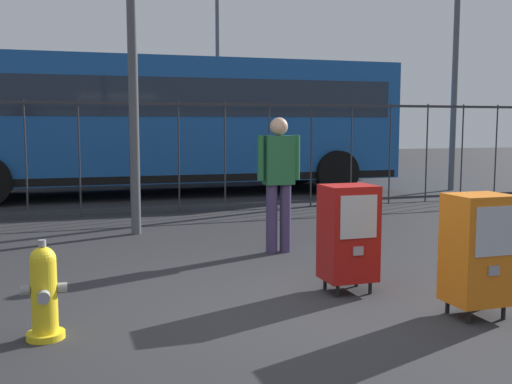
{
  "coord_description": "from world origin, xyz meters",
  "views": [
    {
      "loc": [
        -1.58,
        -4.61,
        1.58
      ],
      "look_at": [
        0.3,
        1.2,
        0.9
      ],
      "focal_mm": 42.39,
      "sensor_mm": 36.0,
      "label": 1
    }
  ],
  "objects_px": {
    "street_light_near_left": "(218,46)",
    "street_light_far_right": "(457,14)",
    "fire_hydrant": "(44,293)",
    "bus_near": "(166,119)",
    "pedestrian": "(279,177)",
    "bus_far": "(194,120)",
    "newspaper_box_secondary": "(348,233)",
    "newspaper_box_primary": "(478,249)"
  },
  "relations": [
    {
      "from": "newspaper_box_secondary",
      "to": "bus_near",
      "type": "distance_m",
      "value": 8.73
    },
    {
      "from": "newspaper_box_primary",
      "to": "newspaper_box_secondary",
      "type": "xyz_separation_m",
      "value": [
        -0.67,
        1.0,
        0.0
      ]
    },
    {
      "from": "pedestrian",
      "to": "bus_far",
      "type": "height_order",
      "value": "bus_far"
    },
    {
      "from": "newspaper_box_primary",
      "to": "street_light_near_left",
      "type": "height_order",
      "value": "street_light_near_left"
    },
    {
      "from": "bus_near",
      "to": "pedestrian",
      "type": "bearing_deg",
      "value": -86.91
    },
    {
      "from": "pedestrian",
      "to": "street_light_far_right",
      "type": "distance_m",
      "value": 9.03
    },
    {
      "from": "pedestrian",
      "to": "bus_far",
      "type": "distance_m",
      "value": 10.64
    },
    {
      "from": "bus_far",
      "to": "fire_hydrant",
      "type": "bearing_deg",
      "value": -99.55
    },
    {
      "from": "newspaper_box_primary",
      "to": "street_light_far_right",
      "type": "xyz_separation_m",
      "value": [
        5.75,
        8.34,
        3.6
      ]
    },
    {
      "from": "pedestrian",
      "to": "street_light_far_right",
      "type": "height_order",
      "value": "street_light_far_right"
    },
    {
      "from": "newspaper_box_secondary",
      "to": "newspaper_box_primary",
      "type": "bearing_deg",
      "value": -56.05
    },
    {
      "from": "street_light_near_left",
      "to": "bus_near",
      "type": "bearing_deg",
      "value": -113.57
    },
    {
      "from": "fire_hydrant",
      "to": "street_light_far_right",
      "type": "relative_size",
      "value": 0.1
    },
    {
      "from": "newspaper_box_secondary",
      "to": "bus_far",
      "type": "relative_size",
      "value": 0.1
    },
    {
      "from": "fire_hydrant",
      "to": "pedestrian",
      "type": "height_order",
      "value": "pedestrian"
    },
    {
      "from": "bus_far",
      "to": "pedestrian",
      "type": "bearing_deg",
      "value": -89.24
    },
    {
      "from": "newspaper_box_primary",
      "to": "bus_near",
      "type": "xyz_separation_m",
      "value": [
        -0.95,
        9.66,
        1.14
      ]
    },
    {
      "from": "pedestrian",
      "to": "bus_near",
      "type": "height_order",
      "value": "bus_near"
    },
    {
      "from": "fire_hydrant",
      "to": "street_light_near_left",
      "type": "height_order",
      "value": "street_light_near_left"
    },
    {
      "from": "newspaper_box_primary",
      "to": "street_light_near_left",
      "type": "xyz_separation_m",
      "value": [
        2.0,
        16.41,
        3.7
      ]
    },
    {
      "from": "street_light_near_left",
      "to": "fire_hydrant",
      "type": "bearing_deg",
      "value": -108.72
    },
    {
      "from": "pedestrian",
      "to": "bus_near",
      "type": "distance_m",
      "value": 6.82
    },
    {
      "from": "newspaper_box_primary",
      "to": "newspaper_box_secondary",
      "type": "height_order",
      "value": "same"
    },
    {
      "from": "bus_near",
      "to": "fire_hydrant",
      "type": "bearing_deg",
      "value": -104.06
    },
    {
      "from": "pedestrian",
      "to": "bus_near",
      "type": "bearing_deg",
      "value": 92.22
    },
    {
      "from": "bus_near",
      "to": "street_light_near_left",
      "type": "bearing_deg",
      "value": 67.31
    },
    {
      "from": "bus_far",
      "to": "street_light_far_right",
      "type": "bearing_deg",
      "value": -36.96
    },
    {
      "from": "street_light_near_left",
      "to": "street_light_far_right",
      "type": "height_order",
      "value": "street_light_near_left"
    },
    {
      "from": "newspaper_box_secondary",
      "to": "bus_near",
      "type": "relative_size",
      "value": 0.1
    },
    {
      "from": "bus_near",
      "to": "newspaper_box_secondary",
      "type": "bearing_deg",
      "value": -87.3
    },
    {
      "from": "pedestrian",
      "to": "bus_far",
      "type": "xyz_separation_m",
      "value": [
        1.2,
        10.55,
        0.76
      ]
    },
    {
      "from": "fire_hydrant",
      "to": "newspaper_box_secondary",
      "type": "bearing_deg",
      "value": 9.67
    },
    {
      "from": "fire_hydrant",
      "to": "street_light_near_left",
      "type": "relative_size",
      "value": 0.1
    },
    {
      "from": "bus_near",
      "to": "bus_far",
      "type": "relative_size",
      "value": 0.98
    },
    {
      "from": "bus_far",
      "to": "street_light_far_right",
      "type": "distance_m",
      "value": 7.71
    },
    {
      "from": "newspaper_box_secondary",
      "to": "bus_near",
      "type": "xyz_separation_m",
      "value": [
        -0.28,
        8.66,
        1.14
      ]
    },
    {
      "from": "newspaper_box_secondary",
      "to": "pedestrian",
      "type": "bearing_deg",
      "value": 90.43
    },
    {
      "from": "bus_near",
      "to": "street_light_near_left",
      "type": "height_order",
      "value": "street_light_near_left"
    },
    {
      "from": "newspaper_box_primary",
      "to": "bus_far",
      "type": "relative_size",
      "value": 0.1
    },
    {
      "from": "fire_hydrant",
      "to": "bus_near",
      "type": "distance_m",
      "value": 9.53
    },
    {
      "from": "newspaper_box_primary",
      "to": "newspaper_box_secondary",
      "type": "bearing_deg",
      "value": 123.95
    },
    {
      "from": "newspaper_box_primary",
      "to": "pedestrian",
      "type": "height_order",
      "value": "pedestrian"
    }
  ]
}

